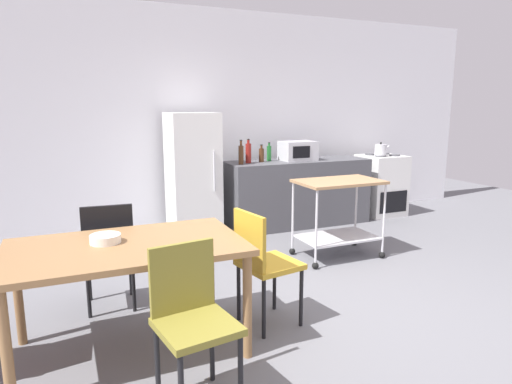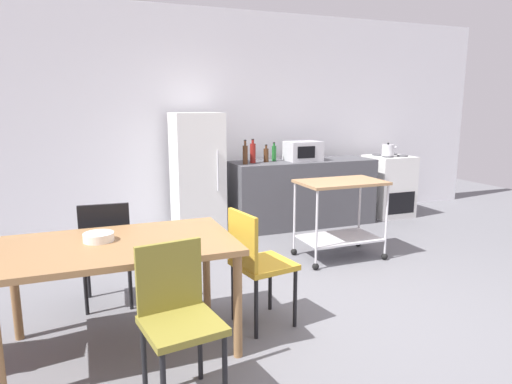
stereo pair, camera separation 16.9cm
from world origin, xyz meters
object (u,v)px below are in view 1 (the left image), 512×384
object	(u,v)px
refrigerator	(193,175)
kettle	(381,150)
chair_mustard	(262,260)
stove_oven	(381,185)
bottle_vinegar	(248,153)
dining_table	(127,256)
microwave	(298,151)
bottle_hot_sauce	(261,155)
kitchen_cart	(338,206)
bottle_sesame_oil	(269,153)
fruit_bowl	(105,239)
chair_black	(109,248)
bottle_soy_sauce	(241,154)
chair_olive	(192,314)

from	to	relation	value
refrigerator	kettle	distance (m)	2.80
chair_mustard	stove_oven	world-z (taller)	stove_oven
bottle_vinegar	kettle	xyz separation A→B (m)	(2.07, -0.07, -0.03)
stove_oven	refrigerator	world-z (taller)	refrigerator
dining_table	microwave	world-z (taller)	microwave
bottle_vinegar	refrigerator	bearing A→B (deg)	171.34
bottle_hot_sauce	kitchen_cart	bearing A→B (deg)	-78.78
dining_table	bottle_sesame_oil	distance (m)	3.41
kitchen_cart	fruit_bowl	bearing A→B (deg)	-158.05
kitchen_cart	fruit_bowl	size ratio (longest dim) A/B	4.57
bottle_hot_sauce	fruit_bowl	world-z (taller)	bottle_hot_sauce
refrigerator	microwave	distance (m)	1.47
bottle_hot_sauce	fruit_bowl	bearing A→B (deg)	-132.43
bottle_hot_sauce	bottle_sesame_oil	xyz separation A→B (m)	(0.14, 0.07, 0.01)
chair_black	microwave	distance (m)	3.23
refrigerator	microwave	world-z (taller)	refrigerator
bottle_soy_sauce	chair_black	bearing A→B (deg)	-137.19
bottle_soy_sauce	chair_mustard	bearing A→B (deg)	-108.08
chair_olive	stove_oven	world-z (taller)	stove_oven
chair_mustard	bottle_soy_sauce	bearing A→B (deg)	-28.26
chair_black	fruit_bowl	bearing A→B (deg)	88.12
stove_oven	kitchen_cart	bearing A→B (deg)	-140.54
chair_olive	bottle_soy_sauce	distance (m)	3.44
bottle_vinegar	bottle_soy_sauce	bearing A→B (deg)	-148.72
refrigerator	bottle_hot_sauce	distance (m)	0.94
dining_table	stove_oven	distance (m)	4.77
bottle_sesame_oil	fruit_bowl	bearing A→B (deg)	-133.43
chair_olive	fruit_bowl	bearing A→B (deg)	107.04
chair_mustard	bottle_soy_sauce	world-z (taller)	bottle_soy_sauce
chair_mustard	chair_olive	world-z (taller)	same
chair_black	bottle_vinegar	world-z (taller)	bottle_vinegar
microwave	chair_mustard	bearing A→B (deg)	-123.52
kitchen_cart	kettle	distance (m)	2.10
chair_olive	bottle_soy_sauce	bearing A→B (deg)	55.04
bottle_sesame_oil	microwave	bearing A→B (deg)	-14.77
dining_table	bottle_soy_sauce	size ratio (longest dim) A/B	4.83
kettle	microwave	bearing A→B (deg)	176.94
dining_table	refrigerator	world-z (taller)	refrigerator
bottle_soy_sauce	bottle_vinegar	size ratio (longest dim) A/B	0.99
refrigerator	bottle_sesame_oil	size ratio (longest dim) A/B	6.17
dining_table	fruit_bowl	xyz separation A→B (m)	(-0.12, 0.08, 0.11)
refrigerator	fruit_bowl	xyz separation A→B (m)	(-1.29, -2.49, 0.00)
chair_black	stove_oven	distance (m)	4.49
fruit_bowl	kitchen_cart	bearing A→B (deg)	21.95
fruit_bowl	bottle_sesame_oil	bearing A→B (deg)	46.57
chair_black	kettle	xyz separation A→B (m)	(4.00, 1.68, 0.48)
bottle_vinegar	chair_mustard	bearing A→B (deg)	-110.30
bottle_sesame_oil	stove_oven	bearing A→B (deg)	-2.31
dining_table	stove_oven	xyz separation A→B (m)	(4.07, 2.49, -0.22)
chair_mustard	fruit_bowl	world-z (taller)	chair_mustard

